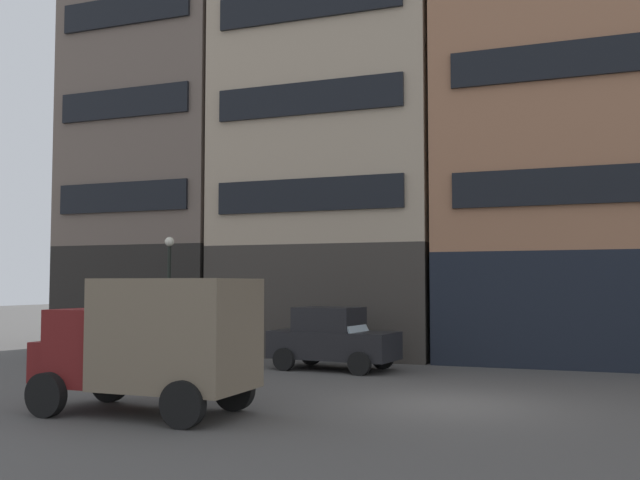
% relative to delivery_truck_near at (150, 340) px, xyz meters
% --- Properties ---
extents(ground_plane, '(120.00, 120.00, 0.00)m').
position_rel_delivery_truck_near_xyz_m(ground_plane, '(5.21, 3.27, -1.42)').
color(ground_plane, '#4C4947').
extents(building_far_left, '(7.08, 5.65, 15.05)m').
position_rel_delivery_truck_near_xyz_m(building_far_left, '(-8.12, 12.76, 6.15)').
color(building_far_left, black).
rests_on(building_far_left, ground_plane).
extents(building_center_left, '(8.38, 5.65, 14.17)m').
position_rel_delivery_truck_near_xyz_m(building_center_left, '(-0.74, 12.76, 5.71)').
color(building_center_left, '#38332D').
rests_on(building_center_left, ground_plane).
extents(building_center_right, '(9.85, 5.65, 15.32)m').
position_rel_delivery_truck_near_xyz_m(building_center_right, '(8.03, 12.76, 6.28)').
color(building_center_right, black).
rests_on(building_center_right, ground_plane).
extents(delivery_truck_near, '(4.37, 2.16, 2.62)m').
position_rel_delivery_truck_near_xyz_m(delivery_truck_near, '(0.00, 0.00, 0.00)').
color(delivery_truck_near, maroon).
rests_on(delivery_truck_near, ground_plane).
extents(sedan_dark, '(3.86, 2.20, 1.83)m').
position_rel_delivery_truck_near_xyz_m(sedan_dark, '(0.91, 8.01, -0.51)').
color(sedan_dark, black).
rests_on(sedan_dark, ground_plane).
extents(streetlamp_curbside, '(0.32, 0.32, 4.12)m').
position_rel_delivery_truck_near_xyz_m(streetlamp_curbside, '(-5.38, 9.08, 1.25)').
color(streetlamp_curbside, black).
rests_on(streetlamp_curbside, ground_plane).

